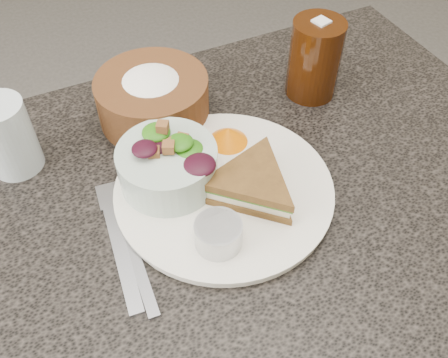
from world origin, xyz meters
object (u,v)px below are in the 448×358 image
dining_table (229,316)px  dressing_ramekin (218,234)px  bread_basket (152,92)px  cola_glass (315,56)px  salad_bowl (167,161)px  water_glass (7,137)px  dinner_plate (224,190)px  sandwich (252,184)px

dining_table → dressing_ramekin: dressing_ramekin is taller
bread_basket → cola_glass: bearing=-11.1°
salad_bowl → water_glass: water_glass is taller
dinner_plate → salad_bowl: (-0.07, 0.05, 0.05)m
dressing_ramekin → cola_glass: (0.28, 0.23, 0.04)m
dressing_ramekin → bread_basket: size_ratio=0.34×
dressing_ramekin → bread_basket: bread_basket is taller
dining_table → water_glass: bearing=143.4°
sandwich → dressing_ramekin: bearing=-101.1°
sandwich → cola_glass: (0.21, 0.17, 0.04)m
salad_bowl → dressing_ramekin: size_ratio=2.27×
dressing_ramekin → dining_table: bearing=53.4°
dining_table → cola_glass: 0.53m
cola_glass → water_glass: size_ratio=1.27×
dinner_plate → dressing_ramekin: bearing=-119.6°
dinner_plate → dining_table: bearing=-60.4°
dinner_plate → water_glass: water_glass is taller
dining_table → cola_glass: size_ratio=6.86×
sandwich → dressing_ramekin: size_ratio=2.50×
salad_bowl → cola_glass: (0.30, 0.10, 0.02)m
dining_table → salad_bowl: 0.44m
dining_table → dressing_ramekin: 0.42m
dinner_plate → water_glass: (-0.26, 0.18, 0.05)m
sandwich → bread_basket: size_ratio=0.86×
dressing_ramekin → bread_basket: 0.28m
water_glass → dinner_plate: bearing=-35.6°
water_glass → cola_glass: bearing=-4.4°
sandwich → water_glass: bearing=-173.4°
sandwich → water_glass: size_ratio=1.34×
dining_table → bread_basket: 0.48m
dressing_ramekin → sandwich: bearing=35.8°
salad_bowl → sandwich: bearing=-37.7°
dressing_ramekin → salad_bowl: bearing=98.1°
dining_table → salad_bowl: size_ratio=7.14×
bread_basket → water_glass: (-0.22, -0.01, 0.01)m
dressing_ramekin → cola_glass: size_ratio=0.42×
sandwich → water_glass: 0.36m
dinner_plate → cola_glass: cola_glass is taller
dinner_plate → water_glass: 0.32m
dining_table → water_glass: size_ratio=8.71×
salad_bowl → cola_glass: bearing=18.6°
dinner_plate → bread_basket: bearing=99.3°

